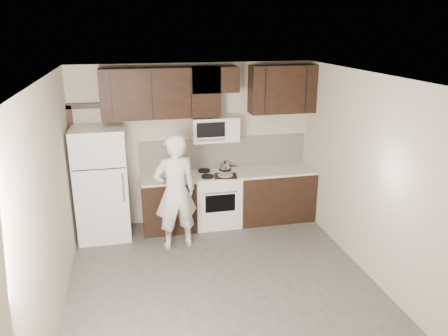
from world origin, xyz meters
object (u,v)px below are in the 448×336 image
object	(u,v)px
stove	(217,199)
microwave	(215,129)
refrigerator	(102,183)
person	(175,192)

from	to	relation	value
stove	microwave	distance (m)	1.20
refrigerator	stove	bearing A→B (deg)	1.51
microwave	refrigerator	world-z (taller)	microwave
stove	microwave	size ratio (longest dim) A/B	1.24
refrigerator	person	xyz separation A→B (m)	(1.09, -0.60, -0.01)
stove	person	size ratio (longest dim) A/B	0.53
microwave	stove	bearing A→B (deg)	-89.90
refrigerator	person	world-z (taller)	refrigerator
stove	refrigerator	size ratio (longest dim) A/B	0.52
stove	person	distance (m)	1.09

